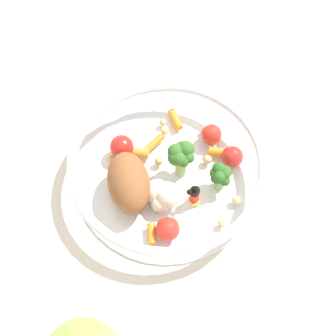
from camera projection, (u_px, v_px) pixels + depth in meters
ground_plane at (164, 176)px, 0.63m from camera, size 2.40×2.40×0.00m
food_container at (165, 170)px, 0.60m from camera, size 0.25×0.25×0.06m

